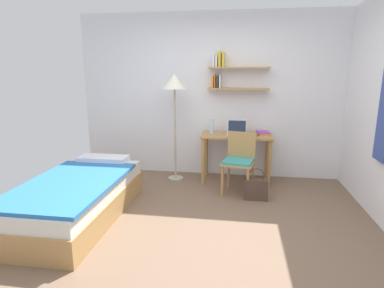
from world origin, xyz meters
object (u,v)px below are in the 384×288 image
object	(u,v)px
bed	(77,198)
standing_lamp	(175,88)
desk	(236,143)
laptop	(237,131)
book_stack	(263,133)
desk_chair	(239,159)
water_bottle	(212,126)
handbag	(256,189)

from	to	relation	value
bed	standing_lamp	distance (m)	2.12
bed	desk	size ratio (longest dim) A/B	1.84
laptop	book_stack	bearing A→B (deg)	-0.32
desk_chair	water_bottle	distance (m)	0.79
standing_lamp	water_bottle	xyz separation A→B (m)	(0.56, 0.11, -0.59)
desk	standing_lamp	size ratio (longest dim) A/B	0.65
water_bottle	book_stack	size ratio (longest dim) A/B	1.01
desk	standing_lamp	xyz separation A→B (m)	(-0.95, -0.07, 0.84)
laptop	book_stack	distance (m)	0.40
standing_lamp	book_stack	xyz separation A→B (m)	(1.35, 0.08, -0.67)
desk_chair	laptop	bearing A→B (deg)	95.45
bed	desk	xyz separation A→B (m)	(1.83, 1.57, 0.37)
desk	desk_chair	size ratio (longest dim) A/B	1.26
laptop	desk	bearing A→B (deg)	-89.36
bed	book_stack	world-z (taller)	book_stack
bed	book_stack	bearing A→B (deg)	35.49
desk	handbag	bearing A→B (deg)	-68.60
desk	desk_chair	distance (m)	0.51
bed	book_stack	distance (m)	2.79
bed	handbag	world-z (taller)	bed
book_stack	handbag	size ratio (longest dim) A/B	0.50
desk	handbag	distance (m)	0.90
bed	laptop	xyz separation A→B (m)	(1.83, 1.59, 0.56)
desk_chair	handbag	distance (m)	0.47
desk	handbag	world-z (taller)	desk
bed	water_bottle	xyz separation A→B (m)	(1.44, 1.61, 0.62)
desk_chair	book_stack	bearing A→B (deg)	55.94
handbag	desk_chair	bearing A→B (deg)	136.19
bed	desk_chair	size ratio (longest dim) A/B	2.32
water_bottle	desk	bearing A→B (deg)	-6.33
laptop	water_bottle	world-z (taller)	water_bottle
bed	standing_lamp	world-z (taller)	standing_lamp
standing_lamp	book_stack	bearing A→B (deg)	3.57
handbag	bed	bearing A→B (deg)	-158.14
book_stack	water_bottle	bearing A→B (deg)	178.20
desk_chair	water_bottle	size ratio (longest dim) A/B	3.80
desk_chair	laptop	world-z (taller)	laptop
desk	book_stack	bearing A→B (deg)	2.70
bed	laptop	distance (m)	2.49
water_bottle	laptop	bearing A→B (deg)	-3.30
water_bottle	handbag	size ratio (longest dim) A/B	0.51
desk	book_stack	size ratio (longest dim) A/B	4.84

